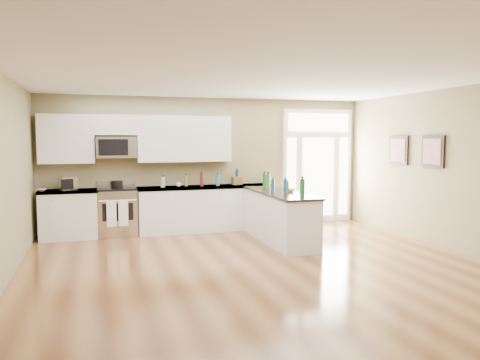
# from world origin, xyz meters

# --- Properties ---
(ground) EXTENTS (8.00, 8.00, 0.00)m
(ground) POSITION_xyz_m (0.00, 0.00, 0.00)
(ground) COLOR brown
(room_shell) EXTENTS (8.00, 8.00, 8.00)m
(room_shell) POSITION_xyz_m (0.00, 0.00, 1.71)
(room_shell) COLOR #887E56
(room_shell) RESTS_ON ground
(back_cabinet_left) EXTENTS (1.10, 0.66, 0.94)m
(back_cabinet_left) POSITION_xyz_m (-2.87, 3.69, 0.44)
(back_cabinet_left) COLOR silver
(back_cabinet_left) RESTS_ON ground
(back_cabinet_right) EXTENTS (2.85, 0.66, 0.94)m
(back_cabinet_right) POSITION_xyz_m (-0.16, 3.69, 0.44)
(back_cabinet_right) COLOR silver
(back_cabinet_right) RESTS_ON ground
(peninsula_cabinet) EXTENTS (0.69, 2.32, 0.94)m
(peninsula_cabinet) POSITION_xyz_m (0.93, 2.24, 0.43)
(peninsula_cabinet) COLOR silver
(peninsula_cabinet) RESTS_ON ground
(upper_cabinet_left) EXTENTS (1.04, 0.33, 0.95)m
(upper_cabinet_left) POSITION_xyz_m (-2.88, 3.83, 1.93)
(upper_cabinet_left) COLOR silver
(upper_cabinet_left) RESTS_ON room_shell
(upper_cabinet_right) EXTENTS (1.94, 0.33, 0.95)m
(upper_cabinet_right) POSITION_xyz_m (-0.57, 3.83, 1.93)
(upper_cabinet_right) COLOR silver
(upper_cabinet_right) RESTS_ON room_shell
(upper_cabinet_short) EXTENTS (0.82, 0.33, 0.40)m
(upper_cabinet_short) POSITION_xyz_m (-1.95, 3.83, 2.20)
(upper_cabinet_short) COLOR silver
(upper_cabinet_short) RESTS_ON room_shell
(microwave) EXTENTS (0.78, 0.41, 0.42)m
(microwave) POSITION_xyz_m (-1.95, 3.80, 1.76)
(microwave) COLOR silver
(microwave) RESTS_ON room_shell
(entry_door) EXTENTS (1.70, 0.10, 2.60)m
(entry_door) POSITION_xyz_m (2.55, 3.95, 1.30)
(entry_door) COLOR white
(entry_door) RESTS_ON ground
(wall_art_near) EXTENTS (0.05, 0.58, 0.58)m
(wall_art_near) POSITION_xyz_m (3.47, 2.20, 1.70)
(wall_art_near) COLOR black
(wall_art_near) RESTS_ON room_shell
(wall_art_far) EXTENTS (0.05, 0.58, 0.58)m
(wall_art_far) POSITION_xyz_m (3.47, 1.20, 1.70)
(wall_art_far) COLOR black
(wall_art_far) RESTS_ON room_shell
(kitchen_range) EXTENTS (0.76, 0.68, 1.08)m
(kitchen_range) POSITION_xyz_m (-1.96, 3.69, 0.48)
(kitchen_range) COLOR silver
(kitchen_range) RESTS_ON ground
(stockpot) EXTENTS (0.29, 0.29, 0.17)m
(stockpot) POSITION_xyz_m (-1.96, 3.62, 1.04)
(stockpot) COLOR black
(stockpot) RESTS_ON kitchen_range
(toaster_oven) EXTENTS (0.38, 0.34, 0.26)m
(toaster_oven) POSITION_xyz_m (-2.87, 3.68, 1.07)
(toaster_oven) COLOR silver
(toaster_oven) RESTS_ON back_cabinet_left
(cardboard_box) EXTENTS (0.23, 0.18, 0.17)m
(cardboard_box) POSITION_xyz_m (0.55, 3.78, 1.03)
(cardboard_box) COLOR brown
(cardboard_box) RESTS_ON back_cabinet_right
(bowl_left) EXTENTS (0.19, 0.19, 0.04)m
(bowl_left) POSITION_xyz_m (-3.34, 3.67, 0.96)
(bowl_left) COLOR white
(bowl_left) RESTS_ON back_cabinet_left
(bowl_peninsula) EXTENTS (0.21, 0.21, 0.06)m
(bowl_peninsula) POSITION_xyz_m (1.10, 2.15, 0.97)
(bowl_peninsula) COLOR white
(bowl_peninsula) RESTS_ON peninsula_cabinet
(cup_counter) EXTENTS (0.11, 0.11, 0.08)m
(cup_counter) POSITION_xyz_m (-0.72, 3.72, 0.98)
(cup_counter) COLOR white
(cup_counter) RESTS_ON back_cabinet_right
(counter_bottles) EXTENTS (2.13, 2.45, 0.32)m
(counter_bottles) POSITION_xyz_m (0.40, 2.87, 1.07)
(counter_bottles) COLOR #19591E
(counter_bottles) RESTS_ON back_cabinet_right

